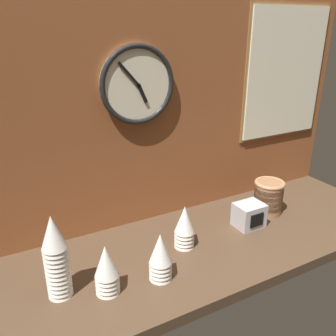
{
  "coord_description": "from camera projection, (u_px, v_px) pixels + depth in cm",
  "views": [
    {
      "loc": [
        -69.77,
        -93.39,
        75.2
      ],
      "look_at": [
        -17.23,
        4.0,
        30.55
      ],
      "focal_mm": 38.0,
      "sensor_mm": 36.0,
      "label": 1
    }
  ],
  "objects": [
    {
      "name": "wall_tiled_back",
      "position": [
        180.0,
        88.0,
        1.37
      ],
      "size": [
        160.0,
        3.0,
        105.0
      ],
      "color": "brown",
      "rests_on": "ground_plane"
    },
    {
      "name": "menu_board",
      "position": [
        285.0,
        74.0,
        1.58
      ],
      "size": [
        45.4,
        1.32,
        57.76
      ],
      "color": "olive"
    },
    {
      "name": "napkin_dispenser",
      "position": [
        249.0,
        215.0,
        1.41
      ],
      "size": [
        11.23,
        9.42,
        9.69
      ],
      "color": "#B7B7BC",
      "rests_on": "ground_plane"
    },
    {
      "name": "cup_stack_center_left",
      "position": [
        160.0,
        257.0,
        1.11
      ],
      "size": [
        7.32,
        7.32,
        16.35
      ],
      "color": "white",
      "rests_on": "ground_plane"
    },
    {
      "name": "cup_stack_center",
      "position": [
        184.0,
        227.0,
        1.27
      ],
      "size": [
        7.32,
        7.32,
        16.35
      ],
      "color": "white",
      "rests_on": "ground_plane"
    },
    {
      "name": "bowl_stack_right",
      "position": [
        268.0,
        196.0,
        1.51
      ],
      "size": [
        12.73,
        12.73,
        14.51
      ],
      "color": "#996B47",
      "rests_on": "ground_plane"
    },
    {
      "name": "cup_stack_left",
      "position": [
        106.0,
        270.0,
        1.05
      ],
      "size": [
        7.32,
        7.32,
        16.35
      ],
      "color": "white",
      "rests_on": "ground_plane"
    },
    {
      "name": "wall_clock",
      "position": [
        138.0,
        85.0,
        1.25
      ],
      "size": [
        28.4,
        2.7,
        28.4
      ],
      "color": "beige"
    },
    {
      "name": "ground_plane",
      "position": [
        213.0,
        242.0,
        1.36
      ],
      "size": [
        160.0,
        56.0,
        4.0
      ],
      "primitive_type": "cube",
      "color": "#4C3826"
    },
    {
      "name": "cup_stack_far_left",
      "position": [
        56.0,
        257.0,
        1.02
      ],
      "size": [
        7.32,
        7.32,
        26.88
      ],
      "color": "white",
      "rests_on": "ground_plane"
    }
  ]
}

